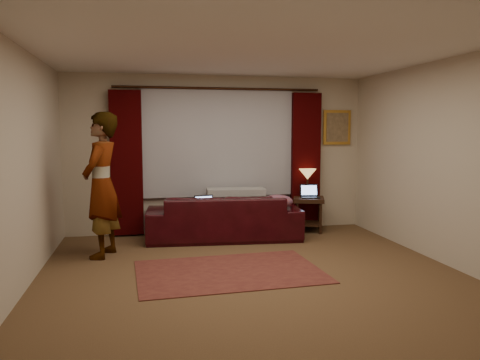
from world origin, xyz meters
The scene contains 20 objects.
floor centered at (0.00, 0.00, -0.01)m, with size 5.00×5.00×0.01m, color brown.
ceiling centered at (0.00, 0.00, 2.60)m, with size 5.00×5.00×0.02m, color silver.
wall_back centered at (0.00, 2.50, 1.30)m, with size 5.00×0.02×2.60m, color #C2B49B.
wall_front centered at (0.00, -2.50, 1.30)m, with size 5.00×0.02×2.60m, color #C2B49B.
wall_left centered at (-2.50, 0.00, 1.30)m, with size 0.02×5.00×2.60m, color #C2B49B.
wall_right centered at (2.50, 0.00, 1.30)m, with size 0.02×5.00×2.60m, color #C2B49B.
sheer_curtain centered at (0.00, 2.44, 1.50)m, with size 2.50×0.05×1.80m, color #A2A2AA.
drape_left centered at (-1.50, 2.39, 1.18)m, with size 0.50×0.14×2.30m, color black.
drape_right centered at (1.50, 2.39, 1.18)m, with size 0.50×0.14×2.30m, color black.
curtain_rod centered at (0.00, 2.39, 2.38)m, with size 0.04×0.04×3.40m, color black.
picture_frame centered at (2.10, 2.47, 1.75)m, with size 0.50×0.04×0.60m, color gold.
sofa centered at (-0.02, 1.89, 0.48)m, with size 2.38×1.03×0.96m, color black.
throw_blanket centered at (0.22, 2.10, 0.97)m, with size 0.93×0.37×0.11m, color #999793.
clothing_pile centered at (0.79, 1.68, 0.59)m, with size 0.50×0.38×0.21m, color #80475B.
laptop_sofa centered at (-0.32, 1.74, 0.59)m, with size 0.30×0.33×0.22m, color black, non-canonical shape.
area_rug centered at (-0.25, 0.15, 0.01)m, with size 2.20×1.47×0.01m, color maroon.
end_table centered at (1.47, 2.12, 0.29)m, with size 0.50×0.50×0.58m, color black.
tiffany_lamp centered at (1.49, 2.24, 0.81)m, with size 0.29×0.29×0.47m, color olive, non-canonical shape.
laptop_table centered at (1.48, 2.08, 0.69)m, with size 0.30×0.33×0.22m, color black, non-canonical shape.
person centered at (-1.79, 1.20, 0.97)m, with size 0.57×0.57×1.95m, color #999793.
Camera 1 is at (-1.25, -5.25, 1.71)m, focal length 35.00 mm.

